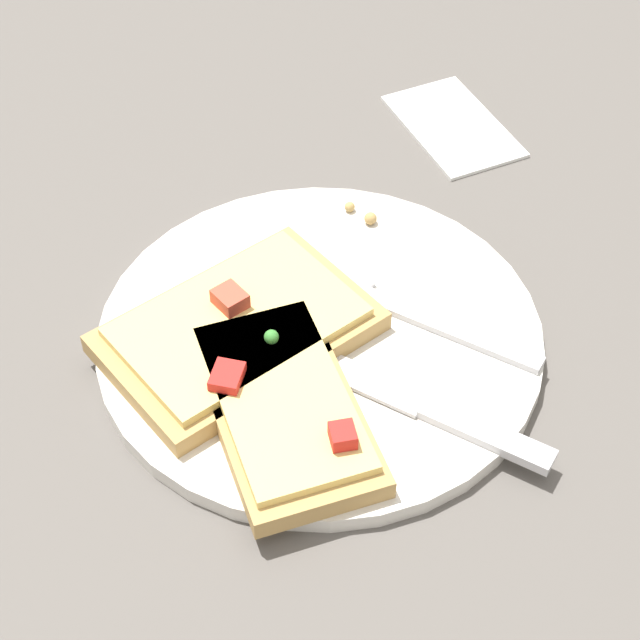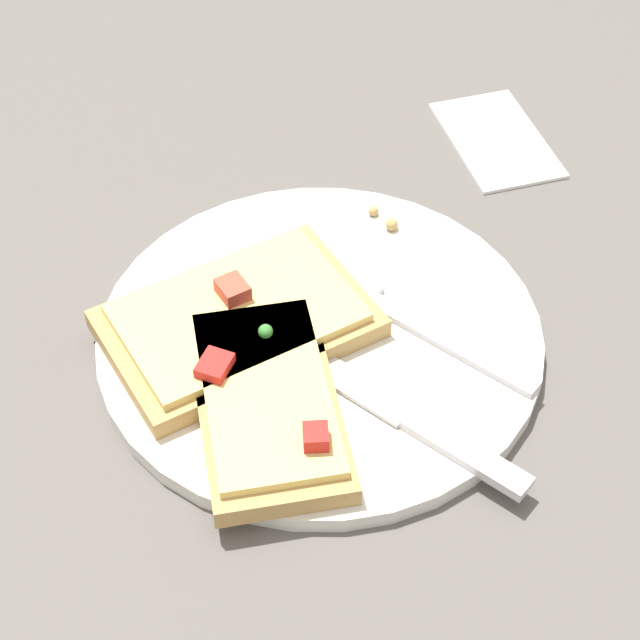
# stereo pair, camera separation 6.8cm
# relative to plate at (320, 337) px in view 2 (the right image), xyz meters

# --- Properties ---
(ground_plane) EXTENTS (4.00, 4.00, 0.00)m
(ground_plane) POSITION_rel_plate_xyz_m (0.00, 0.00, -0.01)
(ground_plane) COLOR #56514C
(plate) EXTENTS (0.29, 0.29, 0.01)m
(plate) POSITION_rel_plate_xyz_m (0.00, 0.00, 0.00)
(plate) COLOR silver
(plate) RESTS_ON ground
(fork) EXTENTS (0.17, 0.13, 0.01)m
(fork) POSITION_rel_plate_xyz_m (0.00, -0.05, 0.01)
(fork) COLOR silver
(fork) RESTS_ON plate
(knife) EXTENTS (0.19, 0.14, 0.01)m
(knife) POSITION_rel_plate_xyz_m (-0.08, -0.02, 0.01)
(knife) COLOR silver
(knife) RESTS_ON plate
(pizza_slice_main) EXTENTS (0.15, 0.19, 0.03)m
(pizza_slice_main) POSITION_rel_plate_xyz_m (0.01, 0.05, 0.02)
(pizza_slice_main) COLOR tan
(pizza_slice_main) RESTS_ON plate
(pizza_slice_corner) EXTENTS (0.16, 0.10, 0.03)m
(pizza_slice_corner) POSITION_rel_plate_xyz_m (-0.05, 0.05, 0.02)
(pizza_slice_corner) COLOR tan
(pizza_slice_corner) RESTS_ON plate
(crumb_scatter) EXTENTS (0.03, 0.02, 0.01)m
(crumb_scatter) POSITION_rel_plate_xyz_m (0.09, -0.07, 0.01)
(crumb_scatter) COLOR tan
(crumb_scatter) RESTS_ON plate
(napkin) EXTENTS (0.12, 0.07, 0.01)m
(napkin) POSITION_rel_plate_xyz_m (0.17, -0.20, -0.00)
(napkin) COLOR white
(napkin) RESTS_ON ground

